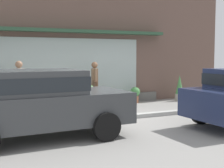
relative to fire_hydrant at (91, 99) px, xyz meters
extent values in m
plane|color=gray|center=(0.01, -1.16, -0.47)|extent=(60.00, 60.00, 0.00)
cube|color=#B2B2AD|center=(0.01, -1.36, -0.41)|extent=(14.00, 0.24, 0.12)
cube|color=brown|center=(0.01, 2.04, 1.79)|extent=(14.00, 0.36, 4.52)
cube|color=#ADBCB7|center=(-0.73, 1.84, 0.94)|extent=(6.99, 0.03, 2.30)
cube|color=#2D5138|center=(0.01, 1.69, 2.33)|extent=(7.59, 0.56, 0.12)
cube|color=#605E59|center=(0.01, 1.82, -0.29)|extent=(7.39, 0.20, 0.36)
cylinder|color=#4C8C47|center=(0.00, 0.00, -0.44)|extent=(0.34, 0.34, 0.06)
cylinder|color=#4C8C47|center=(0.00, 0.00, -0.08)|extent=(0.23, 0.23, 0.66)
sphere|color=#4C8C47|center=(0.00, 0.00, 0.33)|extent=(0.26, 0.26, 0.26)
cylinder|color=#4C8C47|center=(-0.15, 0.00, -0.04)|extent=(0.10, 0.09, 0.09)
cylinder|color=#4C8C47|center=(0.15, 0.00, -0.04)|extent=(0.10, 0.09, 0.09)
cylinder|color=#4C8C47|center=(0.00, -0.15, -0.04)|extent=(0.09, 0.10, 0.09)
cylinder|color=#333847|center=(0.41, 0.61, -0.05)|extent=(0.12, 0.12, 0.83)
cylinder|color=#333847|center=(0.44, 0.75, -0.05)|extent=(0.12, 0.12, 0.83)
cube|color=brown|center=(0.43, 0.68, 0.67)|extent=(0.26, 0.32, 0.62)
sphere|color=brown|center=(0.43, 0.68, 1.10)|extent=(0.23, 0.23, 0.23)
cylinder|color=brown|center=(0.38, 0.49, 0.69)|extent=(0.08, 0.08, 0.59)
cylinder|color=brown|center=(0.47, 0.86, 0.69)|extent=(0.08, 0.08, 0.59)
cube|color=#472D1E|center=(0.34, 0.41, 0.41)|extent=(0.15, 0.26, 0.28)
cylinder|color=brown|center=(-2.21, 0.76, -0.04)|extent=(0.12, 0.12, 0.86)
cylinder|color=brown|center=(-2.09, 0.87, -0.04)|extent=(0.12, 0.12, 0.86)
cube|color=#9E9384|center=(-2.15, 0.81, 0.71)|extent=(0.37, 0.37, 0.64)
sphere|color=#A37556|center=(-2.15, 0.81, 1.15)|extent=(0.23, 0.23, 0.23)
cylinder|color=#9E9384|center=(-2.30, 0.67, 0.72)|extent=(0.08, 0.08, 0.61)
cylinder|color=#9E9384|center=(-2.00, 0.96, 0.72)|extent=(0.08, 0.08, 0.61)
cylinder|color=black|center=(2.15, -2.91, -0.15)|extent=(0.63, 0.18, 0.63)
cube|color=#383A3D|center=(-2.34, -2.57, 0.22)|extent=(4.26, 1.93, 0.73)
cube|color=#383A3D|center=(-2.55, -2.58, 0.83)|extent=(2.36, 1.73, 0.57)
cube|color=#1E2328|center=(-2.55, -2.58, 0.83)|extent=(2.40, 1.75, 0.32)
cylinder|color=black|center=(-1.06, -1.61, -0.14)|extent=(0.66, 0.20, 0.65)
cylinder|color=black|center=(-1.01, -3.45, -0.14)|extent=(0.66, 0.20, 0.65)
cylinder|color=#9E6042|center=(2.50, 1.42, -0.33)|extent=(0.28, 0.28, 0.28)
sphere|color=#4C934C|center=(2.50, 1.42, -0.02)|extent=(0.39, 0.39, 0.39)
cylinder|color=#4C4C51|center=(1.13, 1.39, -0.29)|extent=(0.28, 0.28, 0.36)
sphere|color=#3D8442|center=(1.13, 1.39, 0.01)|extent=(0.35, 0.35, 0.35)
sphere|color=white|center=(1.16, 1.45, 0.10)|extent=(0.10, 0.10, 0.10)
cylinder|color=#B7B2A3|center=(4.50, 1.17, -0.32)|extent=(0.36, 0.36, 0.29)
cone|color=#4C934C|center=(4.50, 1.17, 0.22)|extent=(0.33, 0.33, 0.79)
cylinder|color=#33473D|center=(-0.69, 1.44, -0.35)|extent=(0.25, 0.25, 0.25)
sphere|color=olive|center=(-0.69, 1.44, -0.11)|extent=(0.32, 0.32, 0.32)
sphere|color=#B266B7|center=(-0.60, 1.49, -0.03)|extent=(0.08, 0.08, 0.08)
sphere|color=#B266B7|center=(-0.62, 1.45, -0.03)|extent=(0.08, 0.08, 0.08)
camera|label=1|loc=(-4.03, -10.02, 1.45)|focal=52.82mm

